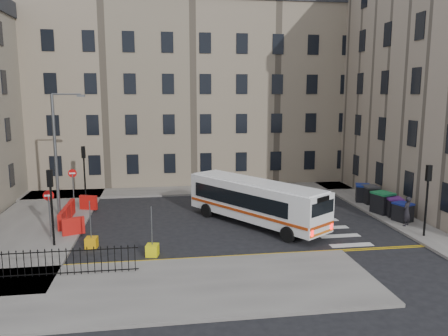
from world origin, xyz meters
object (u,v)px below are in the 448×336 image
object	(u,v)px
wheelie_bin_c	(382,203)
wheelie_bin_d	(370,194)
streetlamp	(55,153)
bollard_chevron	(152,250)
bus	(255,200)
wheelie_bin_e	(363,193)
pedestrian	(407,211)
bollard_yellow	(92,243)
wheelie_bin_a	(403,212)
wheelie_bin_b	(394,207)

from	to	relation	value
wheelie_bin_c	wheelie_bin_d	world-z (taller)	wheelie_bin_c
streetlamp	bollard_chevron	world-z (taller)	streetlamp
bus	wheelie_bin_e	size ratio (longest dim) A/B	6.48
wheelie_bin_d	pedestrian	distance (m)	5.64
wheelie_bin_c	bollard_chevron	xyz separation A→B (m)	(-15.42, -5.41, -0.58)
wheelie_bin_e	pedestrian	world-z (taller)	pedestrian
wheelie_bin_c	bollard_chevron	bearing A→B (deg)	-178.42
bollard_yellow	wheelie_bin_a	bearing A→B (deg)	5.39
wheelie_bin_b	wheelie_bin_d	size ratio (longest dim) A/B	0.97
streetlamp	bollard_chevron	distance (m)	10.92
bus	wheelie_bin_b	world-z (taller)	bus
streetlamp	pedestrian	size ratio (longest dim) A/B	4.44
bus	bollard_yellow	size ratio (longest dim) A/B	15.90
wheelie_bin_a	wheelie_bin_b	xyz separation A→B (m)	(0.06, 1.21, 0.03)
wheelie_bin_c	pedestrian	distance (m)	2.98
wheelie_bin_b	bollard_chevron	bearing A→B (deg)	-153.84
wheelie_bin_b	wheelie_bin_d	bearing A→B (deg)	98.40
wheelie_bin_d	bus	bearing A→B (deg)	-159.13
streetlamp	wheelie_bin_a	size ratio (longest dim) A/B	6.15
bollard_yellow	wheelie_bin_d	bearing A→B (deg)	18.56
wheelie_bin_b	bollard_chevron	world-z (taller)	wheelie_bin_b
streetlamp	bollard_yellow	size ratio (longest dim) A/B	13.57
wheelie_bin_e	wheelie_bin_c	bearing A→B (deg)	-70.70
streetlamp	pedestrian	distance (m)	22.57
wheelie_bin_e	bollard_chevron	xyz separation A→B (m)	(-15.57, -8.68, -0.50)
bus	bollard_chevron	size ratio (longest dim) A/B	15.90
wheelie_bin_b	bus	bearing A→B (deg)	-169.69
bus	wheelie_bin_d	world-z (taller)	bus
wheelie_bin_d	wheelie_bin_b	bearing A→B (deg)	-90.70
bollard_yellow	wheelie_bin_e	bearing A→B (deg)	20.56
wheelie_bin_c	wheelie_bin_d	size ratio (longest dim) A/B	1.21
streetlamp	wheelie_bin_a	distance (m)	22.73
wheelie_bin_a	bollard_chevron	world-z (taller)	wheelie_bin_a
wheelie_bin_d	wheelie_bin_e	distance (m)	0.70
wheelie_bin_c	wheelie_bin_e	world-z (taller)	wheelie_bin_c
streetlamp	bollard_chevron	bearing A→B (deg)	-52.05
wheelie_bin_e	bollard_yellow	distance (m)	20.10
wheelie_bin_a	bollard_yellow	bearing A→B (deg)	166.08
wheelie_bin_b	wheelie_bin_e	xyz separation A→B (m)	(-0.22, 4.05, 0.03)
wheelie_bin_e	bollard_chevron	world-z (taller)	wheelie_bin_e
streetlamp	pedestrian	bearing A→B (deg)	-14.42
streetlamp	wheelie_bin_b	bearing A→B (deg)	-8.69
wheelie_bin_b	wheelie_bin_a	bearing A→B (deg)	-82.99
wheelie_bin_e	bollard_yellow	bearing A→B (deg)	-137.45
wheelie_bin_a	wheelie_bin_d	bearing A→B (deg)	68.92
pedestrian	wheelie_bin_d	bearing A→B (deg)	-129.22
bus	wheelie_bin_a	size ratio (longest dim) A/B	7.21
streetlamp	wheelie_bin_a	world-z (taller)	streetlamp
bus	bollard_yellow	distance (m)	10.11
wheelie_bin_c	streetlamp	bearing A→B (deg)	155.42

